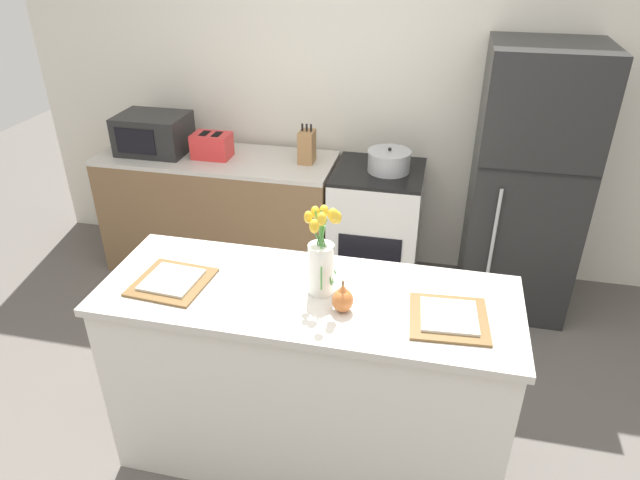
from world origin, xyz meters
The scene contains 14 objects.
ground_plane centered at (0.00, 0.00, 0.00)m, with size 10.00×10.00×0.00m, color #59544F.
back_wall centered at (0.00, 2.00, 1.35)m, with size 5.20×0.08×2.70m.
kitchen_island centered at (0.00, 0.00, 0.48)m, with size 1.80×0.66×0.96m.
back_counter centered at (-1.06, 1.60, 0.44)m, with size 1.68×0.60×0.89m.
stove_range centered at (0.10, 1.60, 0.44)m, with size 0.60×0.61×0.89m.
refrigerator centered at (1.05, 1.60, 0.87)m, with size 0.68×0.67×1.74m.
flower_vase centered at (0.06, 0.02, 1.12)m, with size 0.14×0.18×0.42m.
pear_figurine centered at (0.17, -0.09, 1.02)m, with size 0.09×0.09×0.14m.
plate_setting_left centered at (-0.59, -0.06, 0.97)m, with size 0.33×0.33×0.02m.
plate_setting_right centered at (0.59, -0.06, 0.97)m, with size 0.33×0.33×0.02m.
toaster centered at (-1.07, 1.58, 0.97)m, with size 0.28×0.18×0.17m.
cooking_pot centered at (0.16, 1.60, 0.96)m, with size 0.29×0.29×0.16m.
microwave centered at (-1.52, 1.60, 1.02)m, with size 0.48×0.37×0.27m.
knife_block centered at (-0.40, 1.64, 1.00)m, with size 0.10×0.14×0.27m.
Camera 1 is at (0.49, -1.95, 2.34)m, focal length 32.00 mm.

